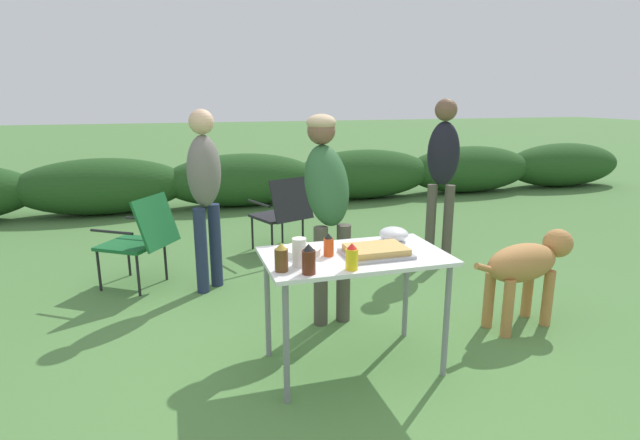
{
  "coord_description": "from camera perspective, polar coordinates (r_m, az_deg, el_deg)",
  "views": [
    {
      "loc": [
        -1.02,
        -2.68,
        1.67
      ],
      "look_at": [
        -0.13,
        0.3,
        0.89
      ],
      "focal_mm": 28.0,
      "sensor_mm": 36.0,
      "label": 1
    }
  ],
  "objects": [
    {
      "name": "camp_chair_near_hedge",
      "position": [
        5.36,
        -4.29,
        1.08
      ],
      "size": [
        0.65,
        0.72,
        0.83
      ],
      "rotation": [
        0.0,
        0.0,
        0.38
      ],
      "color": "#232328",
      "rests_on": "ground"
    },
    {
      "name": "standing_person_in_red_jacket",
      "position": [
        3.65,
        0.8,
        3.06
      ],
      "size": [
        0.36,
        0.47,
        1.54
      ],
      "rotation": [
        0.0,
        0.0,
        0.07
      ],
      "color": "#4C473D",
      "rests_on": "ground"
    },
    {
      "name": "plate_stack",
      "position": [
        2.99,
        -2.13,
        -3.58
      ],
      "size": [
        0.23,
        0.23,
        0.04
      ],
      "primitive_type": "cylinder",
      "color": "white",
      "rests_on": "folding_table"
    },
    {
      "name": "standing_person_in_navy_coat",
      "position": [
        4.33,
        -13.03,
        4.1
      ],
      "size": [
        0.4,
        0.4,
        1.56
      ],
      "rotation": [
        0.0,
        0.0,
        0.77
      ],
      "color": "#232D4C",
      "rests_on": "ground"
    },
    {
      "name": "paper_cup_stack",
      "position": [
        2.78,
        -2.39,
        -3.69
      ],
      "size": [
        0.08,
        0.08,
        0.16
      ],
      "primitive_type": "cylinder",
      "color": "white",
      "rests_on": "folding_table"
    },
    {
      "name": "ground_plane",
      "position": [
        3.32,
        3.76,
        -16.16
      ],
      "size": [
        60.0,
        60.0,
        0.0
      ],
      "primitive_type": "plane",
      "color": "#4C7A3D"
    },
    {
      "name": "hot_sauce_bottle",
      "position": [
        2.96,
        0.99,
        -2.91
      ],
      "size": [
        0.06,
        0.06,
        0.14
      ],
      "color": "#CC4214",
      "rests_on": "folding_table"
    },
    {
      "name": "mustard_bottle",
      "position": [
        2.73,
        3.65,
        -4.25
      ],
      "size": [
        0.07,
        0.07,
        0.15
      ],
      "color": "yellow",
      "rests_on": "folding_table"
    },
    {
      "name": "food_tray",
      "position": [
        2.99,
        6.43,
        -3.57
      ],
      "size": [
        0.39,
        0.29,
        0.06
      ],
      "color": "#9E9EA3",
      "rests_on": "folding_table"
    },
    {
      "name": "dog",
      "position": [
        3.95,
        22.63,
        -4.73
      ],
      "size": [
        0.98,
        0.39,
        0.7
      ],
      "rotation": [
        0.0,
        0.0,
        -1.38
      ],
      "color": "#B27A42",
      "rests_on": "ground"
    },
    {
      "name": "camp_chair_green_behind_table",
      "position": [
        4.64,
        -19.78,
        -1.77
      ],
      "size": [
        0.75,
        0.71,
        0.83
      ],
      "rotation": [
        0.0,
        0.0,
        0.99
      ],
      "color": "#19602D",
      "rests_on": "ground"
    },
    {
      "name": "standing_person_in_gray_fleece",
      "position": [
        5.17,
        13.86,
        6.31
      ],
      "size": [
        0.39,
        0.35,
        1.64
      ],
      "rotation": [
        0.0,
        0.0,
        -0.48
      ],
      "color": "#4C473D",
      "rests_on": "ground"
    },
    {
      "name": "beer_bottle",
      "position": [
        2.71,
        -4.45,
        -4.32
      ],
      "size": [
        0.07,
        0.07,
        0.16
      ],
      "color": "brown",
      "rests_on": "folding_table"
    },
    {
      "name": "shrub_hedge",
      "position": [
        7.79,
        -8.89,
        4.56
      ],
      "size": [
        14.4,
        0.9,
        0.81
      ],
      "color": "#234C1E",
      "rests_on": "ground"
    },
    {
      "name": "folding_table",
      "position": [
        3.04,
        3.96,
        -5.29
      ],
      "size": [
        1.1,
        0.64,
        0.74
      ],
      "color": "white",
      "rests_on": "ground"
    },
    {
      "name": "bbq_sauce_bottle",
      "position": [
        2.66,
        -1.3,
        -4.54
      ],
      "size": [
        0.07,
        0.07,
        0.17
      ],
      "color": "#562314",
      "rests_on": "folding_table"
    },
    {
      "name": "mixing_bowl",
      "position": [
        3.3,
        8.42,
        -1.59
      ],
      "size": [
        0.19,
        0.19,
        0.09
      ],
      "primitive_type": "ellipsoid",
      "color": "silver",
      "rests_on": "folding_table"
    }
  ]
}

